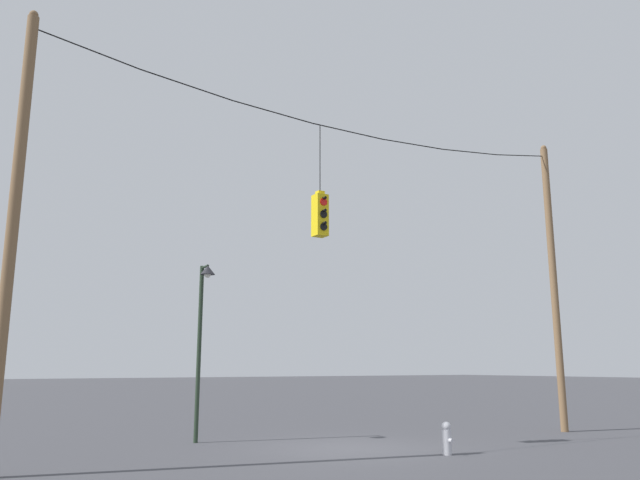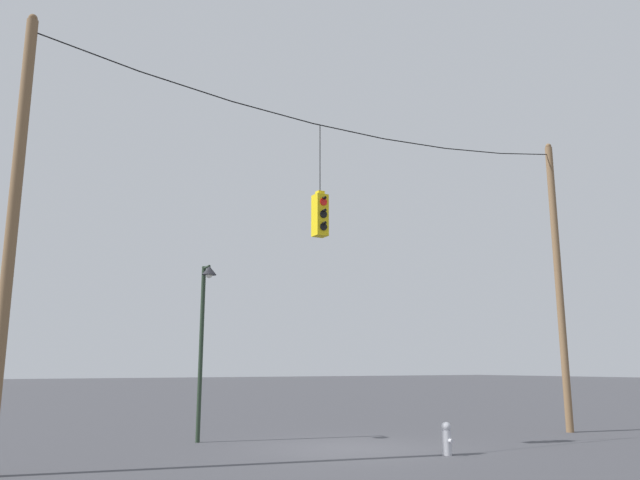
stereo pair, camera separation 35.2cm
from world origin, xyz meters
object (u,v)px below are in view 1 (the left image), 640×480
(utility_pole_right, at_px, (554,282))
(fire_hydrant, at_px, (447,438))
(traffic_light_near_left_pole, at_px, (320,215))
(street_lamp, at_px, (203,318))
(utility_pole_left, at_px, (12,227))

(utility_pole_right, bearing_deg, fire_hydrant, -163.13)
(traffic_light_near_left_pole, height_order, street_lamp, traffic_light_near_left_pole)
(utility_pole_left, bearing_deg, fire_hydrant, -12.36)
(utility_pole_left, xyz_separation_m, fire_hydrant, (9.39, -2.06, -4.37))
(utility_pole_right, height_order, traffic_light_near_left_pole, utility_pole_right)
(utility_pole_left, distance_m, traffic_light_near_left_pole, 7.26)
(utility_pole_right, distance_m, fire_hydrant, 8.33)
(utility_pole_left, distance_m, fire_hydrant, 10.56)
(utility_pole_left, relative_size, traffic_light_near_left_pole, 3.11)
(utility_pole_left, bearing_deg, street_lamp, 30.40)
(utility_pole_right, xyz_separation_m, street_lamp, (-11.00, 3.04, -1.39))
(traffic_light_near_left_pole, distance_m, street_lamp, 4.44)
(utility_pole_right, height_order, fire_hydrant, utility_pole_right)
(fire_hydrant, bearing_deg, utility_pole_left, 167.64)
(utility_pole_left, xyz_separation_m, traffic_light_near_left_pole, (7.17, 0.00, 1.17))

